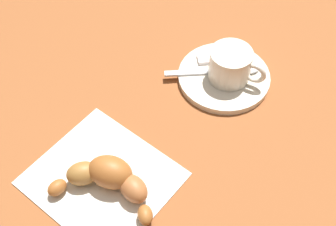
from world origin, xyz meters
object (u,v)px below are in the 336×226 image
at_px(saucer, 224,77).
at_px(croissant, 108,178).
at_px(espresso_cup, 231,65).
at_px(teaspoon, 227,70).
at_px(sugar_packet, 222,58).
at_px(napkin, 102,178).

distance_m(saucer, croissant, 0.23).
xyz_separation_m(espresso_cup, teaspoon, (0.01, 0.01, -0.02)).
xyz_separation_m(sugar_packet, croissant, (-0.26, 0.02, 0.01)).
bearing_deg(napkin, espresso_cup, -14.79).
bearing_deg(espresso_cup, croissant, 168.96).
bearing_deg(teaspoon, espresso_cup, -135.80).
bearing_deg(croissant, espresso_cup, -11.04).
distance_m(teaspoon, napkin, 0.24).
bearing_deg(saucer, sugar_packet, 35.26).
bearing_deg(teaspoon, croissant, 171.00).
relative_size(teaspoon, napkin, 0.73).
distance_m(espresso_cup, sugar_packet, 0.04).
bearing_deg(croissant, teaspoon, -9.00).
bearing_deg(napkin, saucer, -12.88).
distance_m(saucer, teaspoon, 0.01).
height_order(sugar_packet, napkin, sugar_packet).
relative_size(sugar_packet, napkin, 0.40).
height_order(saucer, teaspoon, teaspoon).
relative_size(sugar_packet, croissant, 0.49).
xyz_separation_m(espresso_cup, napkin, (-0.23, 0.06, -0.03)).
bearing_deg(croissant, napkin, 75.47).
bearing_deg(espresso_cup, teaspoon, 44.20).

